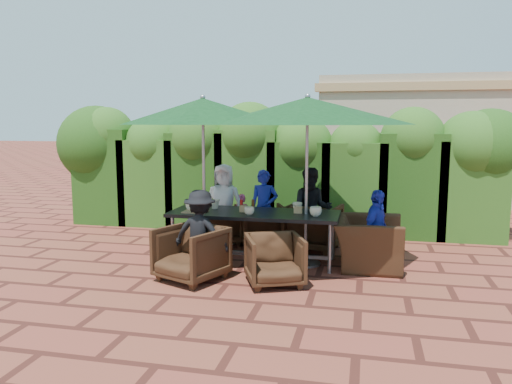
% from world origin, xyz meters
% --- Properties ---
extents(ground, '(80.00, 80.00, 0.00)m').
position_xyz_m(ground, '(0.00, 0.00, 0.00)').
color(ground, brown).
rests_on(ground, ground).
extents(dining_table, '(2.48, 0.90, 0.75)m').
position_xyz_m(dining_table, '(0.11, -0.01, 0.68)').
color(dining_table, black).
rests_on(dining_table, ground).
extents(umbrella_left, '(2.48, 2.48, 2.46)m').
position_xyz_m(umbrella_left, '(-0.64, -0.06, 2.21)').
color(umbrella_left, gray).
rests_on(umbrella_left, ground).
extents(umbrella_right, '(2.95, 2.95, 2.46)m').
position_xyz_m(umbrella_right, '(0.88, 0.01, 2.21)').
color(umbrella_right, gray).
rests_on(umbrella_right, ground).
extents(chair_far_left, '(0.89, 0.87, 0.71)m').
position_xyz_m(chair_far_left, '(-0.70, 0.94, 0.35)').
color(chair_far_left, black).
rests_on(chair_far_left, ground).
extents(chair_far_mid, '(0.94, 0.91, 0.75)m').
position_xyz_m(chair_far_mid, '(0.03, 0.98, 0.38)').
color(chair_far_mid, black).
rests_on(chair_far_mid, ground).
extents(chair_far_right, '(0.94, 0.90, 0.83)m').
position_xyz_m(chair_far_right, '(0.89, 0.89, 0.41)').
color(chair_far_right, black).
rests_on(chair_far_right, ground).
extents(chair_near_left, '(0.99, 0.97, 0.79)m').
position_xyz_m(chair_near_left, '(-0.50, -1.05, 0.39)').
color(chair_near_left, black).
rests_on(chair_near_left, ground).
extents(chair_near_right, '(0.88, 0.86, 0.71)m').
position_xyz_m(chair_near_right, '(0.60, -0.99, 0.35)').
color(chair_near_right, black).
rests_on(chair_near_right, ground).
extents(chair_end_right, '(0.70, 1.07, 0.94)m').
position_xyz_m(chair_end_right, '(1.76, 0.10, 0.47)').
color(chair_end_right, black).
rests_on(chair_end_right, ground).
extents(adult_far_left, '(0.68, 0.42, 1.36)m').
position_xyz_m(adult_far_left, '(-0.64, 0.97, 0.68)').
color(adult_far_left, white).
rests_on(adult_far_left, ground).
extents(adult_far_mid, '(0.50, 0.43, 1.28)m').
position_xyz_m(adult_far_mid, '(0.06, 0.97, 0.64)').
color(adult_far_mid, '#1F2BAA').
rests_on(adult_far_mid, ground).
extents(adult_far_right, '(0.68, 0.45, 1.35)m').
position_xyz_m(adult_far_right, '(0.87, 0.84, 0.67)').
color(adult_far_right, black).
rests_on(adult_far_right, ground).
extents(adult_near_left, '(0.79, 0.42, 1.18)m').
position_xyz_m(adult_near_left, '(-0.42, -0.90, 0.59)').
color(adult_near_left, black).
rests_on(adult_near_left, ground).
extents(adult_end_right, '(0.56, 0.75, 1.14)m').
position_xyz_m(adult_end_right, '(1.86, -0.08, 0.57)').
color(adult_end_right, '#1F2BAA').
rests_on(adult_end_right, ground).
extents(child_left, '(0.34, 0.29, 0.85)m').
position_xyz_m(child_left, '(-0.35, 1.06, 0.42)').
color(child_left, '#E35086').
rests_on(child_left, ground).
extents(child_right, '(0.29, 0.25, 0.74)m').
position_xyz_m(child_right, '(0.64, 1.12, 0.37)').
color(child_right, '#924698').
rests_on(child_right, ground).
extents(pedestrian_a, '(1.75, 1.10, 1.76)m').
position_xyz_m(pedestrian_a, '(1.31, 4.09, 0.88)').
color(pedestrian_a, '#2B8E26').
rests_on(pedestrian_a, ground).
extents(pedestrian_b, '(0.95, 0.66, 1.84)m').
position_xyz_m(pedestrian_b, '(2.59, 4.49, 0.92)').
color(pedestrian_b, '#E35086').
rests_on(pedestrian_b, ground).
extents(pedestrian_c, '(1.27, 0.83, 1.83)m').
position_xyz_m(pedestrian_c, '(3.32, 4.44, 0.92)').
color(pedestrian_c, gray).
rests_on(pedestrian_c, ground).
extents(cup_a, '(0.17, 0.17, 0.14)m').
position_xyz_m(cup_a, '(-0.83, -0.11, 0.82)').
color(cup_a, beige).
rests_on(cup_a, dining_table).
extents(cup_b, '(0.15, 0.15, 0.14)m').
position_xyz_m(cup_b, '(-0.54, 0.13, 0.82)').
color(cup_b, beige).
rests_on(cup_b, dining_table).
extents(cup_c, '(0.15, 0.15, 0.12)m').
position_xyz_m(cup_c, '(0.09, -0.25, 0.81)').
color(cup_c, beige).
rests_on(cup_c, dining_table).
extents(cup_d, '(0.15, 0.15, 0.14)m').
position_xyz_m(cup_d, '(0.73, 0.15, 0.82)').
color(cup_d, beige).
rests_on(cup_d, dining_table).
extents(cup_e, '(0.17, 0.17, 0.14)m').
position_xyz_m(cup_e, '(1.03, -0.14, 0.82)').
color(cup_e, beige).
rests_on(cup_e, dining_table).
extents(ketchup_bottle, '(0.04, 0.04, 0.17)m').
position_xyz_m(ketchup_bottle, '(-0.09, 0.03, 0.83)').
color(ketchup_bottle, '#B20C0A').
rests_on(ketchup_bottle, dining_table).
extents(sauce_bottle, '(0.04, 0.04, 0.17)m').
position_xyz_m(sauce_bottle, '(0.07, 0.08, 0.83)').
color(sauce_bottle, '#4C230C').
rests_on(sauce_bottle, dining_table).
extents(serving_tray, '(0.35, 0.25, 0.02)m').
position_xyz_m(serving_tray, '(-0.73, -0.23, 0.76)').
color(serving_tray, '#936D47').
rests_on(serving_tray, dining_table).
extents(number_block_left, '(0.12, 0.06, 0.10)m').
position_xyz_m(number_block_left, '(-0.04, -0.05, 0.80)').
color(number_block_left, tan).
rests_on(number_block_left, dining_table).
extents(number_block_right, '(0.12, 0.06, 0.10)m').
position_xyz_m(number_block_right, '(0.75, 0.03, 0.80)').
color(number_block_right, tan).
rests_on(number_block_right, dining_table).
extents(hedge_wall, '(9.10, 1.60, 2.45)m').
position_xyz_m(hedge_wall, '(-0.14, 2.32, 1.33)').
color(hedge_wall, '#1C3E10').
rests_on(hedge_wall, ground).
extents(building, '(6.20, 3.08, 3.20)m').
position_xyz_m(building, '(3.50, 6.99, 1.61)').
color(building, tan).
rests_on(building, ground).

